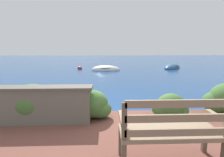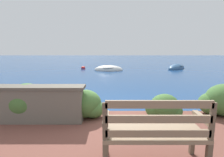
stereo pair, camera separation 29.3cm
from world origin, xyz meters
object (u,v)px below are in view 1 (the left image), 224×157
object	(u,v)px
rowboat_mid	(172,68)
rowboat_nearest	(106,70)
mooring_buoy	(80,68)
park_bench	(171,130)

from	to	relation	value
rowboat_mid	rowboat_nearest	bearing A→B (deg)	-38.94
rowboat_nearest	mooring_buoy	world-z (taller)	rowboat_nearest
mooring_buoy	rowboat_nearest	bearing A→B (deg)	-23.59
park_bench	rowboat_mid	xyz separation A→B (m)	(4.96, 12.76, -0.64)
rowboat_nearest	rowboat_mid	bearing A→B (deg)	-165.21
rowboat_nearest	rowboat_mid	world-z (taller)	rowboat_mid
rowboat_nearest	rowboat_mid	distance (m)	5.87
mooring_buoy	rowboat_mid	bearing A→B (deg)	1.29
rowboat_nearest	mooring_buoy	bearing A→B (deg)	-19.85
park_bench	rowboat_mid	world-z (taller)	park_bench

